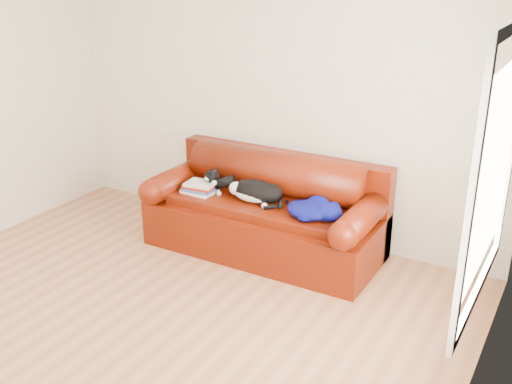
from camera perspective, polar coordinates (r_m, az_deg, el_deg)
ground at (r=4.60m, az=-10.95°, el=-12.14°), size 4.50×4.50×0.00m
room_shell at (r=3.88m, az=-11.09°, el=8.43°), size 4.52×4.02×2.61m
sofa_base at (r=5.45m, az=0.76°, el=-3.32°), size 2.10×0.90×0.50m
sofa_back at (r=5.53m, az=2.00°, el=0.46°), size 2.10×1.01×0.88m
book_stack at (r=5.52m, az=-5.34°, el=0.43°), size 0.30×0.24×0.10m
cat at (r=5.28m, az=-0.10°, el=0.03°), size 0.68×0.28×0.24m
blanket at (r=5.01m, az=5.49°, el=-1.62°), size 0.56×0.46×0.15m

